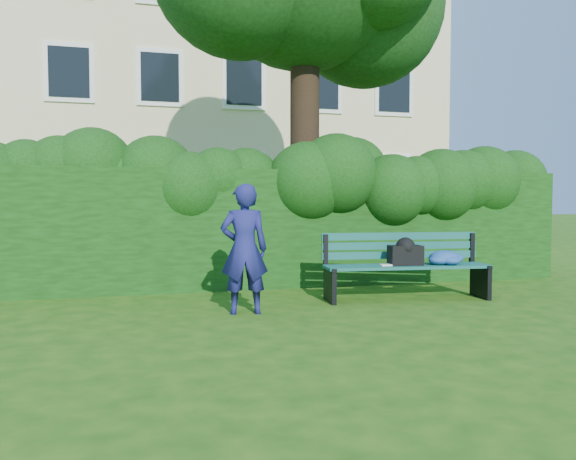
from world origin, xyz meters
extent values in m
plane|color=#194B0E|center=(0.00, 0.00, 0.00)|extent=(80.00, 80.00, 0.00)
cube|color=beige|center=(0.00, 14.00, 6.00)|extent=(16.00, 8.00, 12.00)
cube|color=white|center=(-3.60, 9.98, 2.00)|extent=(1.30, 0.08, 1.60)
cube|color=black|center=(-3.60, 9.94, 2.00)|extent=(1.05, 0.04, 1.35)
cube|color=white|center=(-1.20, 9.98, 2.00)|extent=(1.30, 0.08, 1.60)
cube|color=black|center=(-1.20, 9.94, 2.00)|extent=(1.05, 0.04, 1.35)
cube|color=white|center=(1.20, 9.98, 2.00)|extent=(1.30, 0.08, 1.60)
cube|color=black|center=(1.20, 9.94, 2.00)|extent=(1.05, 0.04, 1.35)
cube|color=white|center=(3.60, 9.98, 2.00)|extent=(1.30, 0.08, 1.60)
cube|color=black|center=(3.60, 9.94, 2.00)|extent=(1.05, 0.04, 1.35)
cube|color=white|center=(6.00, 9.98, 2.00)|extent=(1.30, 0.08, 1.60)
cube|color=black|center=(6.00, 9.94, 2.00)|extent=(1.05, 0.04, 1.35)
cube|color=white|center=(-3.60, 9.98, 4.80)|extent=(1.30, 0.08, 1.60)
cube|color=black|center=(-3.60, 9.94, 4.80)|extent=(1.05, 0.04, 1.35)
cube|color=white|center=(-1.20, 9.98, 4.80)|extent=(1.30, 0.08, 1.60)
cube|color=black|center=(-1.20, 9.94, 4.80)|extent=(1.05, 0.04, 1.35)
cube|color=white|center=(1.20, 9.98, 4.80)|extent=(1.30, 0.08, 1.60)
cube|color=black|center=(1.20, 9.94, 4.80)|extent=(1.05, 0.04, 1.35)
cube|color=white|center=(3.60, 9.98, 4.80)|extent=(1.30, 0.08, 1.60)
cube|color=black|center=(3.60, 9.94, 4.80)|extent=(1.05, 0.04, 1.35)
cube|color=white|center=(6.00, 9.98, 4.80)|extent=(1.30, 0.08, 1.60)
cube|color=black|center=(6.00, 9.94, 4.80)|extent=(1.05, 0.04, 1.35)
cube|color=white|center=(6.00, 9.98, 7.60)|extent=(1.30, 0.08, 1.60)
cube|color=black|center=(6.00, 9.94, 7.60)|extent=(1.05, 0.04, 1.35)
cube|color=black|center=(0.00, 2.20, 0.90)|extent=(10.00, 1.00, 1.80)
cylinder|color=black|center=(0.98, 3.09, 2.66)|extent=(0.51, 0.51, 5.32)
sphere|color=black|center=(2.28, 3.49, 4.90)|extent=(2.89, 2.89, 2.89)
cube|color=#0F4D4F|center=(1.58, 0.21, 0.45)|extent=(2.22, 0.33, 0.04)
cube|color=#0F4D4F|center=(1.59, 0.33, 0.45)|extent=(2.22, 0.33, 0.04)
cube|color=#0F4D4F|center=(1.60, 0.45, 0.45)|extent=(2.22, 0.33, 0.04)
cube|color=#0F4D4F|center=(1.62, 0.57, 0.45)|extent=(2.22, 0.33, 0.04)
cube|color=#0F4D4F|center=(1.62, 0.65, 0.58)|extent=(2.21, 0.27, 0.10)
cube|color=#0F4D4F|center=(1.63, 0.66, 0.71)|extent=(2.21, 0.27, 0.10)
cube|color=#0F4D4F|center=(1.63, 0.67, 0.84)|extent=(2.21, 0.27, 0.10)
cube|color=black|center=(0.54, 0.50, 0.22)|extent=(0.11, 0.50, 0.44)
cube|color=black|center=(0.57, 0.76, 0.65)|extent=(0.07, 0.07, 0.45)
cube|color=black|center=(0.54, 0.45, 0.44)|extent=(0.10, 0.42, 0.05)
cube|color=black|center=(2.65, 0.28, 0.22)|extent=(0.11, 0.50, 0.44)
cube|color=black|center=(2.68, 0.54, 0.65)|extent=(0.07, 0.07, 0.45)
cube|color=black|center=(2.65, 0.23, 0.44)|extent=(0.10, 0.42, 0.05)
cube|color=white|center=(1.30, 0.37, 0.48)|extent=(0.19, 0.15, 0.02)
cube|color=black|center=(1.57, 0.39, 0.60)|extent=(0.46, 0.28, 0.26)
imported|color=navy|center=(-0.68, 0.05, 0.76)|extent=(0.59, 0.42, 1.53)
camera|label=1|loc=(-1.90, -6.40, 1.33)|focal=35.00mm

